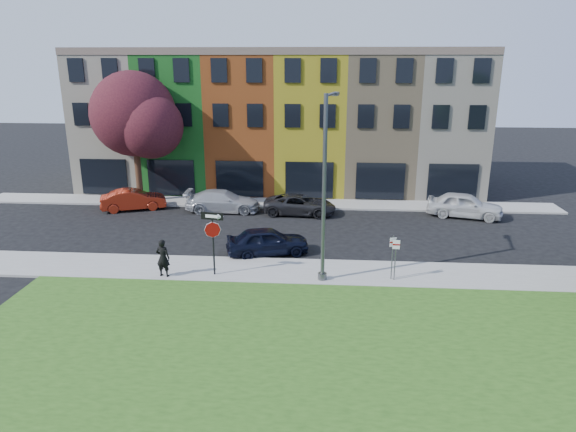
# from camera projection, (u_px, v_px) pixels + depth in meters

# --- Properties ---
(ground) EXTENTS (120.00, 120.00, 0.00)m
(ground) POSITION_uv_depth(u_px,v_px,m) (296.00, 301.00, 21.48)
(ground) COLOR black
(ground) RESTS_ON ground
(sidewalk_near) EXTENTS (40.00, 3.00, 0.12)m
(sidewalk_near) POSITION_uv_depth(u_px,v_px,m) (342.00, 273.00, 24.19)
(sidewalk_near) COLOR gray
(sidewalk_near) RESTS_ON ground
(sidewalk_far) EXTENTS (40.00, 2.40, 0.12)m
(sidewalk_far) POSITION_uv_depth(u_px,v_px,m) (266.00, 203.00, 35.98)
(sidewalk_far) COLOR gray
(sidewalk_far) RESTS_ON ground
(grass_park) EXTENTS (40.00, 16.00, 0.10)m
(grass_park) POSITION_uv_depth(u_px,v_px,m) (554.00, 399.00, 15.19)
(grass_park) COLOR #264A15
(grass_park) RESTS_ON ground
(rowhouse_block) EXTENTS (30.00, 10.12, 10.00)m
(rowhouse_block) POSITION_uv_depth(u_px,v_px,m) (280.00, 122.00, 40.41)
(rowhouse_block) COLOR beige
(rowhouse_block) RESTS_ON ground
(stop_sign) EXTENTS (1.04, 0.22, 3.00)m
(stop_sign) POSITION_uv_depth(u_px,v_px,m) (213.00, 231.00, 23.24)
(stop_sign) COLOR black
(stop_sign) RESTS_ON sidewalk_near
(man) EXTENTS (0.76, 0.60, 1.78)m
(man) POSITION_uv_depth(u_px,v_px,m) (163.00, 258.00, 23.43)
(man) COLOR black
(man) RESTS_ON sidewalk_near
(sedan_near) EXTENTS (3.89, 5.11, 1.44)m
(sedan_near) POSITION_uv_depth(u_px,v_px,m) (268.00, 241.00, 26.46)
(sedan_near) COLOR black
(sedan_near) RESTS_ON ground
(parked_car_red) EXTENTS (4.27, 5.21, 1.39)m
(parked_car_red) POSITION_uv_depth(u_px,v_px,m) (133.00, 200.00, 34.39)
(parked_car_red) COLOR maroon
(parked_car_red) RESTS_ON ground
(parked_car_silver) EXTENTS (2.32, 5.04, 1.43)m
(parked_car_silver) POSITION_uv_depth(u_px,v_px,m) (223.00, 201.00, 33.98)
(parked_car_silver) COLOR #9FA0A4
(parked_car_silver) RESTS_ON ground
(parked_car_dark) EXTENTS (2.77, 4.95, 1.30)m
(parked_car_dark) POSITION_uv_depth(u_px,v_px,m) (300.00, 205.00, 33.40)
(parked_car_dark) COLOR black
(parked_car_dark) RESTS_ON ground
(parked_car_white) EXTENTS (4.16, 5.58, 1.59)m
(parked_car_white) POSITION_uv_depth(u_px,v_px,m) (465.00, 205.00, 32.75)
(parked_car_white) COLOR silver
(parked_car_white) RESTS_ON ground
(street_lamp) EXTENTS (0.80, 2.55, 8.25)m
(street_lamp) POSITION_uv_depth(u_px,v_px,m) (325.00, 189.00, 22.31)
(street_lamp) COLOR #494C4F
(street_lamp) RESTS_ON sidewalk_near
(parking_sign_a) EXTENTS (0.32, 0.08, 1.98)m
(parking_sign_a) POSITION_uv_depth(u_px,v_px,m) (396.00, 254.00, 22.93)
(parking_sign_a) COLOR #494C4F
(parking_sign_a) RESTS_ON sidewalk_near
(parking_sign_b) EXTENTS (0.31, 0.12, 2.08)m
(parking_sign_b) POSITION_uv_depth(u_px,v_px,m) (393.00, 252.00, 22.99)
(parking_sign_b) COLOR #494C4F
(parking_sign_b) RESTS_ON sidewalk_near
(tree_purple) EXTENTS (6.84, 5.98, 8.93)m
(tree_purple) POSITION_uv_depth(u_px,v_px,m) (135.00, 116.00, 34.59)
(tree_purple) COLOR black
(tree_purple) RESTS_ON sidewalk_far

